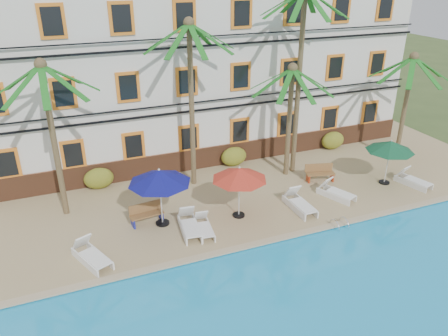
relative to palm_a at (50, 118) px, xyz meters
name	(u,v)px	position (x,y,z in m)	size (l,w,h in m)	color
ground	(271,232)	(8.23, -4.63, -4.86)	(100.00, 100.00, 0.00)	#384C23
pool_deck	(228,182)	(8.23, 0.37, -4.74)	(30.00, 12.00, 0.25)	tan
pool_coping	(281,238)	(8.23, -5.53, -4.58)	(30.00, 0.35, 0.06)	tan
hotel_building	(196,65)	(8.23, 5.35, 0.51)	(25.40, 6.44, 10.22)	silver
palm_a	(50,118)	(0.00, 0.00, 0.00)	(4.32, 4.32, 7.10)	brown
palm_b	(191,83)	(6.43, 0.67, 0.71)	(4.32, 4.32, 8.33)	brown
palm_c	(290,103)	(11.46, -0.12, -0.62)	(4.32, 4.32, 6.06)	brown
palm_d	(300,61)	(12.01, 0.11, 1.46)	(4.32, 4.32, 9.66)	brown
palm_e	(408,91)	(18.53, -0.72, -0.53)	(4.32, 4.32, 6.21)	brown
shrub_left	(99,178)	(1.76, 1.97, -4.06)	(1.50, 0.90, 1.10)	#2B5819
shrub_mid	(234,156)	(9.24, 1.97, -4.06)	(1.50, 0.90, 1.10)	#2B5819
shrub_right	(333,140)	(15.90, 1.97, -4.06)	(1.50, 0.90, 1.10)	#2B5819
umbrella_blue	(159,177)	(3.89, -2.57, -2.30)	(2.71, 2.71, 2.71)	black
umbrella_red	(239,174)	(7.30, -3.20, -2.48)	(2.49, 2.49, 2.49)	black
umbrella_green	(390,146)	(15.72, -3.03, -2.53)	(2.44, 2.44, 2.44)	black
lounger_a	(91,255)	(0.66, -4.20, -4.30)	(1.44, 2.14, 0.95)	white
lounger_b	(189,225)	(4.82, -3.57, -4.30)	(0.94, 2.10, 0.96)	white
lounger_c	(204,227)	(5.37, -3.87, -4.35)	(0.81, 1.77, 0.81)	white
lounger_d	(299,203)	(10.17, -3.70, -4.30)	(0.77, 2.07, 0.97)	white
lounger_e	(336,192)	(12.42, -3.37, -4.32)	(1.34, 2.01, 0.90)	white
lounger_f	(413,180)	(16.92, -3.74, -4.33)	(1.12, 1.97, 0.88)	white
bench_left	(146,213)	(3.27, -2.18, -4.14)	(1.54, 0.64, 0.93)	olive
bench_right	(320,172)	(12.73, -1.49, -4.14)	(1.57, 0.85, 0.93)	olive
pool_ladder	(339,226)	(11.06, -5.63, -4.61)	(0.54, 0.74, 0.74)	silver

